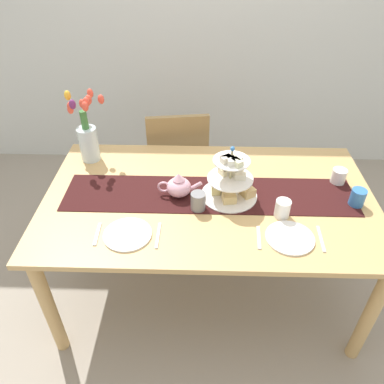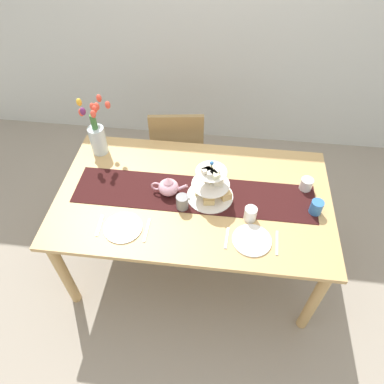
{
  "view_description": "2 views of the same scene",
  "coord_description": "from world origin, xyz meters",
  "px_view_note": "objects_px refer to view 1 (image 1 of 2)",
  "views": [
    {
      "loc": [
        -0.05,
        -1.57,
        2.0
      ],
      "look_at": [
        -0.09,
        -0.05,
        0.82
      ],
      "focal_mm": 34.85,
      "sensor_mm": 36.0,
      "label": 1
    },
    {
      "loc": [
        0.17,
        -1.52,
        2.47
      ],
      "look_at": [
        -0.01,
        -0.04,
        0.83
      ],
      "focal_mm": 33.1,
      "sensor_mm": 36.0,
      "label": 2
    }
  ],
  "objects_px": {
    "knife_right": "(321,239)",
    "mug_white_text": "(283,209)",
    "dinner_plate_right": "(290,238)",
    "mug_grey": "(198,201)",
    "cream_jug": "(339,176)",
    "knife_left": "(158,235)",
    "teapot": "(179,186)",
    "mug_orange": "(358,198)",
    "tulip_vase": "(87,135)",
    "dinner_plate_left": "(128,234)",
    "dining_table": "(209,209)",
    "fork_right": "(259,237)",
    "tiered_cake_stand": "(231,181)",
    "fork_left": "(97,234)",
    "chair_left": "(178,159)"
  },
  "relations": [
    {
      "from": "fork_left",
      "to": "mug_white_text",
      "type": "bearing_deg",
      "value": 10.13
    },
    {
      "from": "dining_table",
      "to": "chair_left",
      "type": "relative_size",
      "value": 1.95
    },
    {
      "from": "teapot",
      "to": "mug_orange",
      "type": "xyz_separation_m",
      "value": [
        0.93,
        -0.05,
        -0.01
      ]
    },
    {
      "from": "mug_grey",
      "to": "mug_orange",
      "type": "bearing_deg",
      "value": 4.05
    },
    {
      "from": "dining_table",
      "to": "fork_right",
      "type": "bearing_deg",
      "value": -53.58
    },
    {
      "from": "tiered_cake_stand",
      "to": "dinner_plate_left",
      "type": "relative_size",
      "value": 1.32
    },
    {
      "from": "fork_left",
      "to": "tiered_cake_stand",
      "type": "bearing_deg",
      "value": 26.03
    },
    {
      "from": "mug_orange",
      "to": "knife_right",
      "type": "bearing_deg",
      "value": -132.87
    },
    {
      "from": "dinner_plate_right",
      "to": "mug_orange",
      "type": "bearing_deg",
      "value": 33.93
    },
    {
      "from": "tulip_vase",
      "to": "knife_right",
      "type": "distance_m",
      "value": 1.42
    },
    {
      "from": "dinner_plate_left",
      "to": "tulip_vase",
      "type": "bearing_deg",
      "value": 116.7
    },
    {
      "from": "tulip_vase",
      "to": "dinner_plate_left",
      "type": "relative_size",
      "value": 1.9
    },
    {
      "from": "tiered_cake_stand",
      "to": "knife_left",
      "type": "bearing_deg",
      "value": -138.41
    },
    {
      "from": "tulip_vase",
      "to": "dinner_plate_right",
      "type": "distance_m",
      "value": 1.29
    },
    {
      "from": "dinner_plate_left",
      "to": "knife_right",
      "type": "height_order",
      "value": "dinner_plate_left"
    },
    {
      "from": "dining_table",
      "to": "tulip_vase",
      "type": "height_order",
      "value": "tulip_vase"
    },
    {
      "from": "fork_right",
      "to": "mug_grey",
      "type": "height_order",
      "value": "mug_grey"
    },
    {
      "from": "fork_left",
      "to": "dinner_plate_right",
      "type": "height_order",
      "value": "dinner_plate_right"
    },
    {
      "from": "tulip_vase",
      "to": "mug_orange",
      "type": "relative_size",
      "value": 4.59
    },
    {
      "from": "teapot",
      "to": "fork_right",
      "type": "bearing_deg",
      "value": -38.39
    },
    {
      "from": "cream_jug",
      "to": "mug_white_text",
      "type": "xyz_separation_m",
      "value": [
        -0.36,
        -0.3,
        0.01
      ]
    },
    {
      "from": "chair_left",
      "to": "mug_grey",
      "type": "xyz_separation_m",
      "value": [
        0.16,
        -0.86,
        0.3
      ]
    },
    {
      "from": "dining_table",
      "to": "tiered_cake_stand",
      "type": "xyz_separation_m",
      "value": [
        0.11,
        0.0,
        0.19
      ]
    },
    {
      "from": "tiered_cake_stand",
      "to": "knife_right",
      "type": "height_order",
      "value": "tiered_cake_stand"
    },
    {
      "from": "dining_table",
      "to": "teapot",
      "type": "bearing_deg",
      "value": 180.0
    },
    {
      "from": "cream_jug",
      "to": "mug_orange",
      "type": "height_order",
      "value": "mug_orange"
    },
    {
      "from": "fork_right",
      "to": "chair_left",
      "type": "bearing_deg",
      "value": 113.16
    },
    {
      "from": "chair_left",
      "to": "mug_white_text",
      "type": "bearing_deg",
      "value": -57.02
    },
    {
      "from": "teapot",
      "to": "cream_jug",
      "type": "relative_size",
      "value": 2.8
    },
    {
      "from": "dining_table",
      "to": "mug_grey",
      "type": "relative_size",
      "value": 18.67
    },
    {
      "from": "cream_jug",
      "to": "dinner_plate_left",
      "type": "bearing_deg",
      "value": -157.69
    },
    {
      "from": "chair_left",
      "to": "tulip_vase",
      "type": "bearing_deg",
      "value": -141.65
    },
    {
      "from": "knife_right",
      "to": "cream_jug",
      "type": "bearing_deg",
      "value": 66.24
    },
    {
      "from": "dinner_plate_right",
      "to": "mug_grey",
      "type": "bearing_deg",
      "value": 155.1
    },
    {
      "from": "cream_jug",
      "to": "tulip_vase",
      "type": "bearing_deg",
      "value": 171.85
    },
    {
      "from": "teapot",
      "to": "mug_white_text",
      "type": "bearing_deg",
      "value": -16.24
    },
    {
      "from": "knife_right",
      "to": "mug_orange",
      "type": "xyz_separation_m",
      "value": [
        0.24,
        0.26,
        0.04
      ]
    },
    {
      "from": "knife_left",
      "to": "mug_white_text",
      "type": "distance_m",
      "value": 0.63
    },
    {
      "from": "dining_table",
      "to": "cream_jug",
      "type": "xyz_separation_m",
      "value": [
        0.72,
        0.14,
        0.14
      ]
    },
    {
      "from": "dining_table",
      "to": "dinner_plate_left",
      "type": "distance_m",
      "value": 0.51
    },
    {
      "from": "mug_orange",
      "to": "tulip_vase",
      "type": "bearing_deg",
      "value": 164.82
    },
    {
      "from": "knife_right",
      "to": "mug_grey",
      "type": "xyz_separation_m",
      "value": [
        -0.58,
        0.2,
        0.05
      ]
    },
    {
      "from": "dinner_plate_left",
      "to": "knife_left",
      "type": "relative_size",
      "value": 1.35
    },
    {
      "from": "mug_grey",
      "to": "tulip_vase",
      "type": "bearing_deg",
      "value": 145.23
    },
    {
      "from": "knife_right",
      "to": "mug_white_text",
      "type": "bearing_deg",
      "value": 134.94
    },
    {
      "from": "knife_left",
      "to": "mug_grey",
      "type": "distance_m",
      "value": 0.28
    },
    {
      "from": "fork_right",
      "to": "dinner_plate_right",
      "type": "bearing_deg",
      "value": 0.0
    },
    {
      "from": "cream_jug",
      "to": "fork_left",
      "type": "xyz_separation_m",
      "value": [
        -1.26,
        -0.46,
        -0.04
      ]
    },
    {
      "from": "tiered_cake_stand",
      "to": "teapot",
      "type": "height_order",
      "value": "tiered_cake_stand"
    },
    {
      "from": "mug_grey",
      "to": "mug_white_text",
      "type": "height_order",
      "value": "mug_grey"
    }
  ]
}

